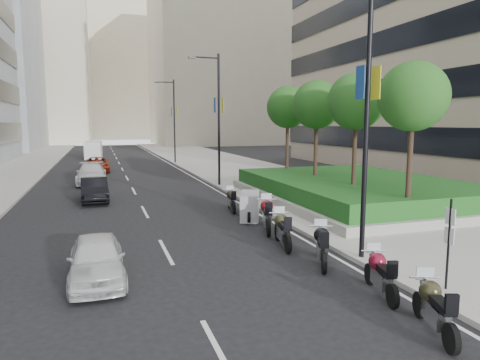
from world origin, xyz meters
name	(u,v)px	position (x,y,z in m)	size (l,w,h in m)	color
ground	(244,288)	(0.00, 0.00, 0.00)	(160.00, 160.00, 0.00)	black
sidewalk_right	(233,167)	(9.00, 30.00, 0.07)	(10.00, 100.00, 0.15)	#9E9B93
lane_edge	(180,169)	(3.70, 30.00, 0.01)	(0.12, 100.00, 0.01)	silver
lane_centre	(123,171)	(-1.50, 30.00, 0.01)	(0.12, 100.00, 0.01)	silver
building_cream_right	(221,59)	(22.00, 80.00, 18.00)	(28.00, 24.00, 36.00)	#B7AD93
building_cream_left	(29,68)	(-18.00, 100.00, 17.00)	(26.00, 24.00, 34.00)	#B7AD93
building_cream_centre	(116,72)	(2.00, 120.00, 19.00)	(30.00, 24.00, 38.00)	#B7AD93
planter	(356,196)	(10.00, 10.00, 0.35)	(10.00, 14.00, 0.40)	gray
hedge	(356,185)	(10.00, 10.00, 0.95)	(9.40, 13.40, 0.80)	#134419
tree_0	(413,97)	(8.50, 4.00, 5.42)	(2.80, 2.80, 6.30)	#332319
tree_1	(356,102)	(8.50, 8.00, 5.42)	(2.80, 2.80, 6.30)	#332319
tree_2	(317,105)	(8.50, 12.00, 5.42)	(2.80, 2.80, 6.30)	#332319
tree_3	(288,107)	(8.50, 16.00, 5.42)	(2.80, 2.80, 6.30)	#332319
lamp_post_0	(363,101)	(4.14, 1.00, 5.07)	(2.34, 0.45, 9.00)	black
lamp_post_1	(217,113)	(4.14, 18.00, 5.07)	(2.34, 0.45, 9.00)	black
lamp_post_2	(173,117)	(4.14, 36.00, 5.07)	(2.34, 0.45, 9.00)	black
parking_sign	(449,240)	(4.80, -2.00, 1.46)	(0.06, 0.32, 2.50)	black
motorcycle_0	(434,307)	(2.98, -3.55, 0.57)	(0.93, 2.05, 1.06)	black
motorcycle_1	(380,274)	(3.17, -1.48, 0.56)	(0.80, 2.06, 1.05)	black
motorcycle_2	(322,245)	(2.95, 1.14, 0.60)	(1.09, 2.11, 1.12)	black
motorcycle_3	(282,230)	(2.58, 3.34, 0.61)	(0.77, 2.27, 1.14)	black
motorcycle_4	(267,215)	(2.90, 5.62, 0.66)	(1.04, 2.39, 1.23)	black
motorcycle_5	(250,206)	(2.93, 7.79, 0.61)	(1.50, 2.18, 1.23)	black
motorcycle_6	(231,200)	(2.69, 9.89, 0.55)	(0.69, 2.06, 1.03)	black
car_a	(97,259)	(-3.73, 1.84, 0.63)	(1.50, 3.73, 1.27)	silver
car_b	(94,190)	(-3.89, 14.85, 0.67)	(1.42, 4.07, 1.34)	black
car_c	(91,174)	(-4.15, 22.41, 0.73)	(2.05, 5.03, 1.46)	#BDBCBF
car_d	(97,165)	(-3.80, 30.30, 0.67)	(2.23, 4.83, 1.34)	maroon
delivery_van	(94,150)	(-4.20, 46.43, 0.99)	(2.18, 5.15, 2.12)	silver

